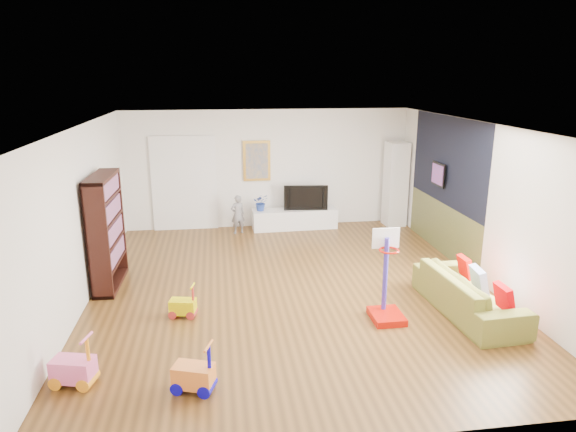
{
  "coord_description": "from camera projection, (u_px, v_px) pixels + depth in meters",
  "views": [
    {
      "loc": [
        -1.17,
        -7.85,
        3.47
      ],
      "look_at": [
        0.0,
        0.4,
        1.15
      ],
      "focal_mm": 32.0,
      "sensor_mm": 36.0,
      "label": 1
    }
  ],
  "objects": [
    {
      "name": "floor",
      "position": [
        291.0,
        288.0,
        8.58
      ],
      "size": [
        6.5,
        7.5,
        0.0
      ],
      "primitive_type": "cube",
      "color": "brown",
      "rests_on": "ground"
    },
    {
      "name": "ceiling",
      "position": [
        292.0,
        126.0,
        7.85
      ],
      "size": [
        6.5,
        7.5,
        0.0
      ],
      "primitive_type": "cube",
      "color": "white",
      "rests_on": "ground"
    },
    {
      "name": "wall_back",
      "position": [
        268.0,
        169.0,
        11.79
      ],
      "size": [
        6.5,
        0.0,
        2.7
      ],
      "primitive_type": "cube",
      "color": "silver",
      "rests_on": "ground"
    },
    {
      "name": "wall_front",
      "position": [
        352.0,
        317.0,
        4.64
      ],
      "size": [
        6.5,
        0.0,
        2.7
      ],
      "primitive_type": "cube",
      "color": "white",
      "rests_on": "ground"
    },
    {
      "name": "wall_left",
      "position": [
        80.0,
        218.0,
        7.78
      ],
      "size": [
        0.0,
        7.5,
        2.7
      ],
      "primitive_type": "cube",
      "color": "silver",
      "rests_on": "ground"
    },
    {
      "name": "wall_right",
      "position": [
        482.0,
        204.0,
        8.65
      ],
      "size": [
        0.0,
        7.5,
        2.7
      ],
      "primitive_type": "cube",
      "color": "silver",
      "rests_on": "ground"
    },
    {
      "name": "navy_accent",
      "position": [
        447.0,
        161.0,
        9.85
      ],
      "size": [
        0.01,
        3.2,
        1.7
      ],
      "primitive_type": "cube",
      "color": "black",
      "rests_on": "wall_right"
    },
    {
      "name": "olive_wainscot",
      "position": [
        442.0,
        228.0,
        10.22
      ],
      "size": [
        0.01,
        3.2,
        1.0
      ],
      "primitive_type": "cube",
      "color": "brown",
      "rests_on": "wall_right"
    },
    {
      "name": "doorway",
      "position": [
        184.0,
        184.0,
        11.58
      ],
      "size": [
        1.45,
        0.06,
        2.1
      ],
      "primitive_type": "cube",
      "color": "white",
      "rests_on": "ground"
    },
    {
      "name": "painting_back",
      "position": [
        257.0,
        161.0,
        11.67
      ],
      "size": [
        0.62,
        0.06,
        0.92
      ],
      "primitive_type": "cube",
      "color": "gold",
      "rests_on": "wall_back"
    },
    {
      "name": "artwork_right",
      "position": [
        438.0,
        174.0,
        10.12
      ],
      "size": [
        0.04,
        0.56,
        0.46
      ],
      "primitive_type": "cube",
      "color": "#7F3F8C",
      "rests_on": "wall_right"
    },
    {
      "name": "media_console",
      "position": [
        295.0,
        219.0,
        11.86
      ],
      "size": [
        1.95,
        0.55,
        0.45
      ],
      "primitive_type": "cube",
      "rotation": [
        0.0,
        0.0,
        0.03
      ],
      "color": "white",
      "rests_on": "ground"
    },
    {
      "name": "tall_cabinet",
      "position": [
        395.0,
        184.0,
        11.95
      ],
      "size": [
        0.48,
        0.48,
        1.96
      ],
      "primitive_type": "cube",
      "rotation": [
        0.0,
        0.0,
        0.06
      ],
      "color": "white",
      "rests_on": "ground"
    },
    {
      "name": "bookshelf",
      "position": [
        106.0,
        231.0,
        8.5
      ],
      "size": [
        0.37,
        1.3,
        1.89
      ],
      "primitive_type": "cube",
      "rotation": [
        0.0,
        0.0,
        -0.02
      ],
      "color": "black",
      "rests_on": "ground"
    },
    {
      "name": "sofa",
      "position": [
        468.0,
        293.0,
        7.65
      ],
      "size": [
        0.95,
        2.15,
        0.61
      ],
      "primitive_type": "imported",
      "rotation": [
        0.0,
        0.0,
        1.63
      ],
      "color": "olive",
      "rests_on": "ground"
    },
    {
      "name": "basketball_hoop",
      "position": [
        389.0,
        277.0,
        7.32
      ],
      "size": [
        0.46,
        0.56,
        1.34
      ],
      "primitive_type": "cube",
      "rotation": [
        0.0,
        0.0,
        0.0
      ],
      "color": "#B41004",
      "rests_on": "ground"
    },
    {
      "name": "ride_on_yellow",
      "position": [
        183.0,
        301.0,
        7.53
      ],
      "size": [
        0.41,
        0.3,
        0.5
      ],
      "primitive_type": "cube",
      "rotation": [
        0.0,
        0.0,
        -0.21
      ],
      "color": "#DAD000",
      "rests_on": "ground"
    },
    {
      "name": "ride_on_orange",
      "position": [
        193.0,
        367.0,
        5.74
      ],
      "size": [
        0.51,
        0.41,
        0.6
      ],
      "primitive_type": "cube",
      "rotation": [
        0.0,
        0.0,
        -0.33
      ],
      "color": "orange",
      "rests_on": "ground"
    },
    {
      "name": "ride_on_pink",
      "position": [
        72.0,
        361.0,
        5.85
      ],
      "size": [
        0.52,
        0.39,
        0.62
      ],
      "primitive_type": "cube",
      "rotation": [
        0.0,
        0.0,
        -0.24
      ],
      "color": "pink",
      "rests_on": "ground"
    },
    {
      "name": "child",
      "position": [
        238.0,
        214.0,
        11.44
      ],
      "size": [
        0.37,
        0.29,
        0.88
      ],
      "primitive_type": "imported",
      "rotation": [
        0.0,
        0.0,
        3.42
      ],
      "color": "gray",
      "rests_on": "ground"
    },
    {
      "name": "tv",
      "position": [
        306.0,
        197.0,
        11.75
      ],
      "size": [
        1.01,
        0.24,
        0.58
      ],
      "primitive_type": "imported",
      "rotation": [
        0.0,
        0.0,
        -0.11
      ],
      "color": "black",
      "rests_on": "media_console"
    },
    {
      "name": "vase_plant",
      "position": [
        261.0,
        202.0,
        11.64
      ],
      "size": [
        0.36,
        0.31,
        0.38
      ],
      "primitive_type": "imported",
      "rotation": [
        0.0,
        0.0,
        -0.03
      ],
      "color": "navy",
      "rests_on": "media_console"
    },
    {
      "name": "pillow_left",
      "position": [
        504.0,
        298.0,
        7.08
      ],
      "size": [
        0.1,
        0.37,
        0.37
      ],
      "primitive_type": "cube",
      "rotation": [
        0.0,
        0.0,
        0.0
      ],
      "color": "#C80007",
      "rests_on": "sofa"
    },
    {
      "name": "pillow_center",
      "position": [
        479.0,
        281.0,
        7.65
      ],
      "size": [
        0.15,
        0.42,
        0.41
      ],
      "primitive_type": "cube",
      "rotation": [
        0.0,
        0.0,
        -0.1
      ],
      "color": "silver",
      "rests_on": "sofa"
    },
    {
      "name": "pillow_right",
      "position": [
        465.0,
        267.0,
        8.2
      ],
      "size": [
        0.09,
        0.34,
        0.34
      ],
      "primitive_type": "cube",
      "rotation": [
        0.0,
        0.0,
        0.01
      ],
      "color": "#BD0600",
      "rests_on": "sofa"
    }
  ]
}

